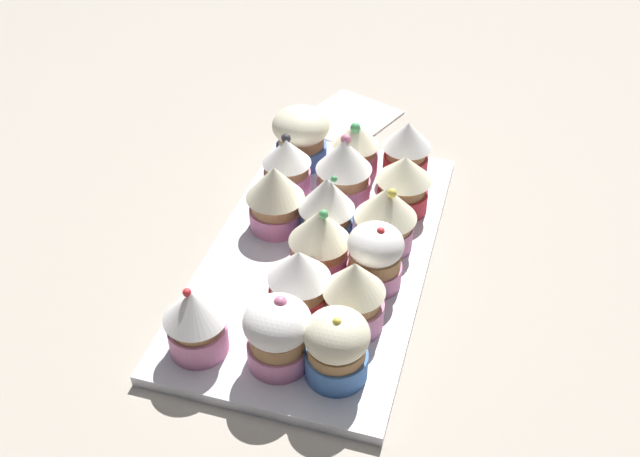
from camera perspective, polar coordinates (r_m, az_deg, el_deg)
ground_plane at (r=76.92cm, az=-0.00°, el=-3.29°), size 180.00×180.00×3.00cm
baking_tray at (r=75.51cm, az=-0.00°, el=-2.11°), size 41.08×22.35×1.20cm
cupcake_0 at (r=61.17cm, az=1.33°, el=-9.29°), size 5.60×5.60×7.19cm
cupcake_1 at (r=65.09cm, az=2.70°, el=-5.20°), size 5.75×5.75×7.50cm
cupcake_2 at (r=69.51cm, az=4.38°, el=-2.18°), size 5.47×5.47×7.10cm
cupcake_3 at (r=73.79cm, az=5.22°, el=1.01°), size 6.48×6.48×7.63cm
cupcake_4 at (r=79.06cm, az=6.63°, el=3.65°), size 6.10×6.10×6.88cm
cupcake_5 at (r=84.36cm, az=6.87°, el=6.30°), size 5.73×5.73×7.19cm
cupcake_6 at (r=62.16cm, az=-3.35°, el=-8.24°), size 5.90×5.90×7.31cm
cupcake_7 at (r=66.22cm, az=-1.64°, el=-4.27°), size 5.87×5.87×7.41cm
cupcake_8 at (r=70.69cm, az=-0.04°, el=-0.89°), size 6.16×6.16×7.60cm
cupcake_9 at (r=74.43cm, az=0.75°, el=1.70°), size 5.91×5.91×7.78cm
cupcake_10 at (r=79.92cm, az=1.87°, el=4.68°), size 6.26×6.26×8.14cm
cupcake_11 at (r=84.71cm, az=2.79°, el=6.41°), size 5.51×5.51×7.03cm
cupcake_12 at (r=63.96cm, az=-9.80°, el=-7.19°), size 5.70×5.70×7.11cm
cupcake_13 at (r=76.00cm, az=-3.57°, el=2.58°), size 6.23×6.23×7.64cm
cupcake_14 at (r=81.53cm, az=-2.63°, el=5.03°), size 5.54×5.54×7.18cm
cupcake_15 at (r=86.32cm, az=-1.50°, el=7.41°), size 6.84×6.84×7.14cm
napkin at (r=98.96cm, az=2.21°, el=8.77°), size 15.09×14.21×0.60cm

